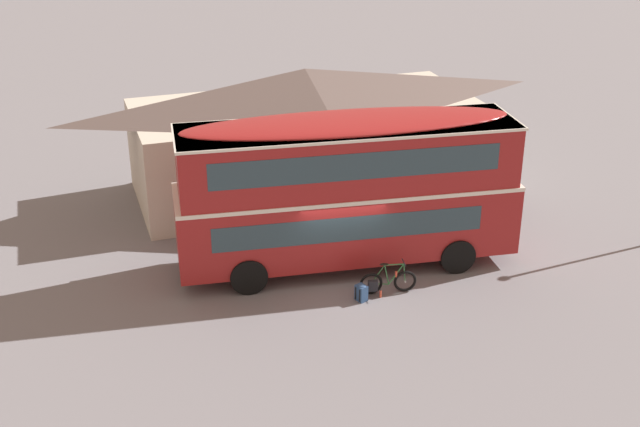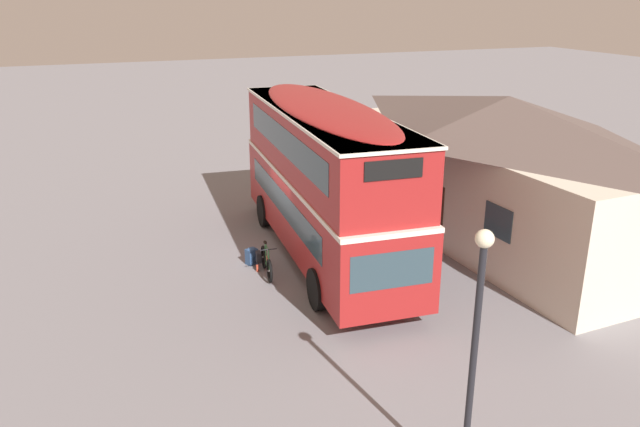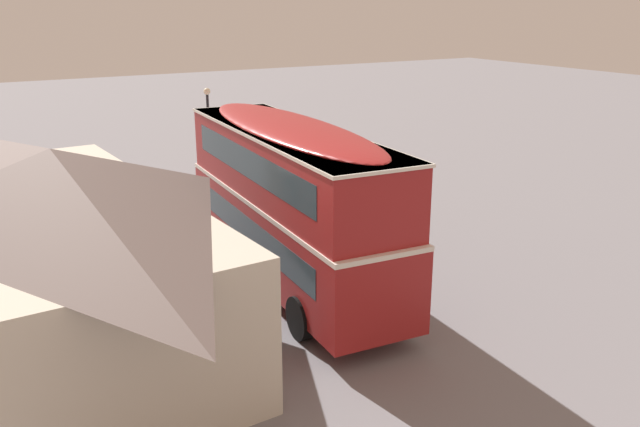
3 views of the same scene
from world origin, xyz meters
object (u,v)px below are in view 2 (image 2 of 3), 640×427
touring_bicycle (265,262)px  street_lamp (475,337)px  water_bottle_red_squeeze (257,268)px  double_decker_bus (324,174)px  backpack_on_ground (252,255)px

touring_bicycle → street_lamp: (9.20, 0.68, 2.45)m
touring_bicycle → street_lamp: street_lamp is taller
water_bottle_red_squeeze → street_lamp: street_lamp is taller
water_bottle_red_squeeze → street_lamp: size_ratio=0.05×
water_bottle_red_squeeze → touring_bicycle: bearing=38.5°
touring_bicycle → street_lamp: size_ratio=0.37×
double_decker_bus → water_bottle_red_squeeze: bearing=-81.1°
touring_bicycle → street_lamp: bearing=4.2°
touring_bicycle → water_bottle_red_squeeze: touring_bicycle is taller
backpack_on_ground → touring_bicycle: bearing=13.2°
backpack_on_ground → street_lamp: (10.02, 0.87, 2.55)m
double_decker_bus → street_lamp: bearing=-8.0°
double_decker_bus → backpack_on_ground: 3.27m
backpack_on_ground → street_lamp: bearing=5.0°
double_decker_bus → touring_bicycle: size_ratio=6.19×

